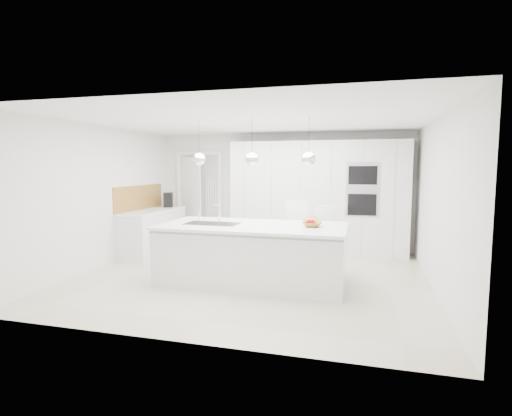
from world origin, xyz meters
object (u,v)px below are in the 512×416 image
(bar_stool_left, at_px, (295,237))
(fruit_bowl, at_px, (312,224))
(island_base, at_px, (252,256))
(bar_stool_right, at_px, (324,240))
(espresso_machine, at_px, (168,200))

(bar_stool_left, bearing_deg, fruit_bowl, -66.70)
(island_base, bearing_deg, bar_stool_right, 39.40)
(espresso_machine, bearing_deg, island_base, -62.99)
(bar_stool_left, xyz_separation_m, bar_stool_right, (0.48, 0.01, -0.04))
(fruit_bowl, relative_size, espresso_machine, 0.94)
(bar_stool_right, bearing_deg, island_base, -151.84)
(fruit_bowl, height_order, bar_stool_left, bar_stool_left)
(bar_stool_right, bearing_deg, espresso_machine, 148.12)
(fruit_bowl, bearing_deg, espresso_machine, 148.85)
(fruit_bowl, xyz_separation_m, espresso_machine, (-3.43, 2.08, 0.12))
(fruit_bowl, relative_size, bar_stool_right, 0.26)
(bar_stool_left, height_order, bar_stool_right, bar_stool_left)
(island_base, distance_m, espresso_machine, 3.39)
(espresso_machine, distance_m, bar_stool_left, 3.37)
(island_base, height_order, bar_stool_left, bar_stool_left)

